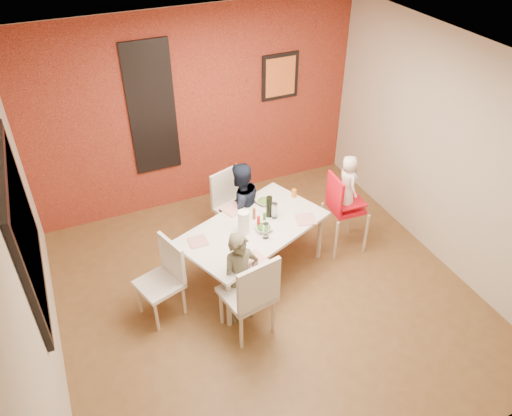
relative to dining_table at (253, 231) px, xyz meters
name	(u,v)px	position (x,y,z in m)	size (l,w,h in m)	color
ground	(266,295)	(-0.02, -0.42, -0.64)	(4.50, 4.50, 0.00)	brown
ceiling	(270,68)	(-0.02, -0.42, 2.06)	(4.50, 4.50, 0.02)	white
wall_back	(197,111)	(-0.02, 1.83, 0.71)	(4.50, 0.02, 2.70)	beige
wall_front	(411,379)	(-0.02, -2.67, 0.71)	(4.50, 0.02, 2.70)	beige
wall_left	(28,261)	(-2.27, -0.42, 0.71)	(0.02, 4.50, 2.70)	beige
wall_right	(447,154)	(2.23, -0.42, 0.71)	(0.02, 4.50, 2.70)	beige
brick_accent_wall	(197,111)	(-0.02, 1.81, 0.71)	(4.50, 0.02, 2.70)	maroon
picture_window_frame	(24,229)	(-2.24, -0.22, 0.91)	(0.05, 1.70, 1.30)	black
picture_window_pane	(25,228)	(-2.22, -0.22, 0.91)	(0.02, 1.55, 1.15)	black
glassblock_strip	(152,109)	(-0.62, 1.79, 0.86)	(0.55, 0.03, 1.70)	silver
glassblock_surround	(152,109)	(-0.62, 1.79, 0.86)	(0.60, 0.03, 1.76)	black
art_print_frame	(280,77)	(1.18, 1.79, 1.01)	(0.54, 0.03, 0.64)	black
art_print_canvas	(281,77)	(1.18, 1.77, 1.01)	(0.44, 0.01, 0.54)	orange
dining_table	(253,231)	(0.00, 0.00, 0.00)	(1.90, 1.49, 0.70)	white
chair_near	(252,293)	(-0.38, -0.85, -0.05)	(0.56, 0.56, 1.04)	beige
chair_far	(231,202)	(0.03, 0.78, -0.11)	(0.56, 0.56, 0.95)	silver
chair_left	(165,275)	(-1.10, -0.17, -0.12)	(0.54, 0.54, 0.92)	white
high_chair	(342,205)	(1.19, 0.01, 0.01)	(0.48, 0.48, 1.07)	red
child_near	(241,279)	(-0.40, -0.59, -0.07)	(0.41, 0.27, 1.13)	brown
child_far	(240,207)	(0.06, 0.54, -0.04)	(0.58, 0.46, 1.20)	black
toddler	(348,182)	(1.22, 0.00, 0.34)	(0.34, 0.22, 0.69)	white
plate_near_left	(254,260)	(-0.22, -0.52, 0.07)	(0.23, 0.23, 0.01)	white
plate_far_mid	(233,209)	(-0.09, 0.40, 0.07)	(0.24, 0.24, 0.01)	white
plate_near_right	(306,219)	(0.61, -0.13, 0.07)	(0.22, 0.22, 0.01)	white
plate_far_left	(198,242)	(-0.66, 0.00, 0.07)	(0.20, 0.20, 0.01)	silver
salad_bowl_a	(264,228)	(0.09, -0.09, 0.09)	(0.20, 0.20, 0.05)	white
salad_bowl_b	(264,201)	(0.30, 0.38, 0.09)	(0.19, 0.19, 0.05)	white
wine_bottle	(269,207)	(0.25, 0.11, 0.20)	(0.07, 0.07, 0.27)	black
wine_glass_a	(266,231)	(0.05, -0.23, 0.16)	(0.07, 0.07, 0.19)	silver
wine_glass_b	(274,211)	(0.30, 0.06, 0.16)	(0.07, 0.07, 0.20)	silver
paper_towel_roll	(244,222)	(-0.14, -0.05, 0.20)	(0.13, 0.13, 0.28)	white
condiment_red	(258,222)	(0.05, -0.03, 0.14)	(0.04, 0.04, 0.15)	red
condiment_green	(264,218)	(0.15, 0.02, 0.13)	(0.03, 0.03, 0.13)	#307928
condiment_brown	(254,214)	(0.07, 0.13, 0.13)	(0.04, 0.04, 0.14)	brown
sippy_cup	(294,193)	(0.70, 0.35, 0.11)	(0.06, 0.06, 0.10)	orange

